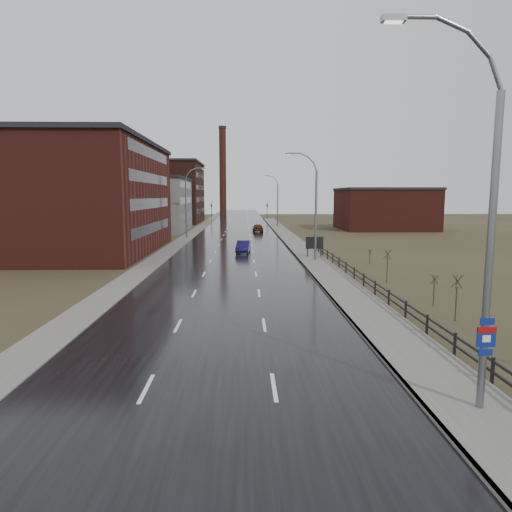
{
  "coord_description": "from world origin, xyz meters",
  "views": [
    {
      "loc": [
        1.22,
        -11.7,
        6.94
      ],
      "look_at": [
        2.03,
        17.93,
        3.0
      ],
      "focal_mm": 32.0,
      "sensor_mm": 36.0,
      "label": 1
    }
  ],
  "objects": [
    {
      "name": "shrub_c",
      "position": [
        12.98,
        12.65,
        1.41
      ],
      "size": [
        0.62,
        0.66,
        2.65
      ],
      "color": "#382D23",
      "rests_on": "ground"
    },
    {
      "name": "traffic_light_left",
      "position": [
        -8.0,
        120.0,
        4.6
      ],
      "size": [
        0.58,
        2.73,
        5.3
      ],
      "color": "black",
      "rests_on": "ground"
    },
    {
      "name": "shrub_d",
      "position": [
        13.2,
        16.13,
        1.07
      ],
      "size": [
        0.48,
        0.51,
        2.02
      ],
      "color": "#382D23",
      "rests_on": "ground"
    },
    {
      "name": "ground",
      "position": [
        0.0,
        0.0,
        0.0
      ],
      "size": [
        320.0,
        320.0,
        0.0
      ],
      "primitive_type": "plane",
      "color": "#2D2819",
      "rests_on": "ground"
    },
    {
      "name": "road",
      "position": [
        0.0,
        60.0,
        0.03
      ],
      "size": [
        14.0,
        300.0,
        0.06
      ],
      "primitive_type": "cube",
      "color": "black",
      "rests_on": "ground"
    },
    {
      "name": "streetlight_right_mid",
      "position": [
        8.5,
        36.0,
        5.84
      ],
      "size": [
        3.36,
        0.28,
        11.35
      ],
      "color": "slate",
      "rests_on": "ground"
    },
    {
      "name": "shrub_f",
      "position": [
        14.05,
        33.87,
        0.82
      ],
      "size": [
        0.38,
        0.4,
        1.55
      ],
      "color": "#382D23",
      "rests_on": "ground"
    },
    {
      "name": "sidewalk_right",
      "position": [
        8.6,
        35.0,
        0.09
      ],
      "size": [
        3.2,
        180.0,
        0.18
      ],
      "primitive_type": "cube",
      "color": "#595651",
      "rests_on": "ground"
    },
    {
      "name": "shrub_e",
      "position": [
        12.65,
        23.83,
        1.44
      ],
      "size": [
        0.64,
        0.68,
        2.72
      ],
      "color": "#382D23",
      "rests_on": "ground"
    },
    {
      "name": "warehouse_mid",
      "position": [
        -17.99,
        78.0,
        5.26
      ],
      "size": [
        16.32,
        20.4,
        10.5
      ],
      "color": "slate",
      "rests_on": "ground"
    },
    {
      "name": "streetlight_right_far",
      "position": [
        8.5,
        90.0,
        5.84
      ],
      "size": [
        3.36,
        0.28,
        11.35
      ],
      "color": "slate",
      "rests_on": "ground"
    },
    {
      "name": "streetlight_left",
      "position": [
        -7.7,
        62.0,
        5.84
      ],
      "size": [
        3.36,
        0.28,
        11.35
      ],
      "color": "slate",
      "rests_on": "ground"
    },
    {
      "name": "building_right",
      "position": [
        30.3,
        82.0,
        4.26
      ],
      "size": [
        18.36,
        16.32,
        8.5
      ],
      "color": "#471914",
      "rests_on": "ground"
    },
    {
      "name": "billboard",
      "position": [
        9.1,
        38.53,
        1.64
      ],
      "size": [
        1.97,
        0.17,
        2.4
      ],
      "color": "black",
      "rests_on": "ground"
    },
    {
      "name": "guardrail",
      "position": [
        10.3,
        18.31,
        0.71
      ],
      "size": [
        0.1,
        53.05,
        1.1
      ],
      "color": "black",
      "rests_on": "ground"
    },
    {
      "name": "car_near",
      "position": [
        1.17,
        43.36,
        0.72
      ],
      "size": [
        1.9,
        4.5,
        1.44
      ],
      "primitive_type": "imported",
      "rotation": [
        0.0,
        0.0,
        -0.09
      ],
      "color": "#120D42",
      "rests_on": "ground"
    },
    {
      "name": "traffic_light_right",
      "position": [
        8.0,
        120.0,
        4.6
      ],
      "size": [
        0.58,
        2.73,
        5.3
      ],
      "color": "black",
      "rests_on": "ground"
    },
    {
      "name": "sidewalk_left",
      "position": [
        -8.2,
        60.0,
        0.06
      ],
      "size": [
        2.4,
        260.0,
        0.12
      ],
      "primitive_type": "cube",
      "color": "#595651",
      "rests_on": "ground"
    },
    {
      "name": "warehouse_near",
      "position": [
        -20.99,
        45.0,
        6.76
      ],
      "size": [
        22.44,
        28.56,
        13.5
      ],
      "color": "#471914",
      "rests_on": "ground"
    },
    {
      "name": "curb_right",
      "position": [
        7.08,
        35.0,
        0.09
      ],
      "size": [
        0.16,
        180.0,
        0.18
      ],
      "primitive_type": "cube",
      "color": "slate",
      "rests_on": "ground"
    },
    {
      "name": "warehouse_far",
      "position": [
        -22.99,
        108.0,
        7.76
      ],
      "size": [
        26.52,
        24.48,
        15.5
      ],
      "color": "#331611",
      "rests_on": "ground"
    },
    {
      "name": "streetlight_main",
      "position": [
        8.47,
        2.0,
        6.06
      ],
      "size": [
        3.91,
        0.29,
        12.11
      ],
      "color": "slate",
      "rests_on": "ground"
    },
    {
      "name": "smokestack",
      "position": [
        -6.0,
        150.0,
        15.5
      ],
      "size": [
        2.7,
        2.7,
        30.7
      ],
      "color": "#331611",
      "rests_on": "ground"
    },
    {
      "name": "car_far",
      "position": [
        3.93,
        75.14,
        0.78
      ],
      "size": [
        2.07,
        4.67,
        1.56
      ],
      "primitive_type": "imported",
      "rotation": [
        0.0,
        0.0,
        3.19
      ],
      "color": "#541F0E",
      "rests_on": "ground"
    }
  ]
}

